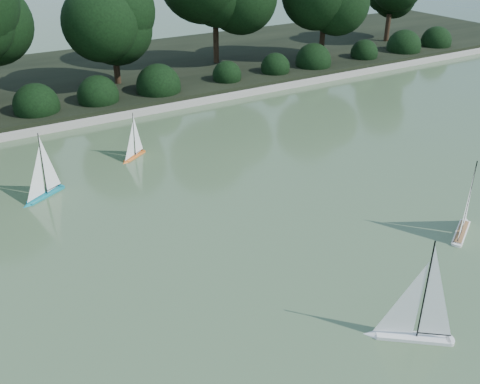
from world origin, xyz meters
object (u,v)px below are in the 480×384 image
Objects in this scene: sailboat_orange at (132,151)px; sailboat_teal at (41,188)px; sailboat_white_a at (408,323)px; sailboat_white_b at (464,220)px.

sailboat_orange is 0.80× the size of sailboat_teal.
sailboat_white_a reaches higher than sailboat_white_b.
sailboat_white_b is 8.25m from sailboat_teal.
sailboat_orange is at bearing 122.61° from sailboat_white_b.
sailboat_white_a is 1.07× the size of sailboat_white_b.
sailboat_white_b is at bearing 26.12° from sailboat_white_a.
sailboat_white_b is 7.41m from sailboat_orange.
sailboat_white_b is at bearing -40.07° from sailboat_teal.
sailboat_orange is at bearing 21.94° from sailboat_teal.
sailboat_white_b reaches higher than sailboat_teal.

